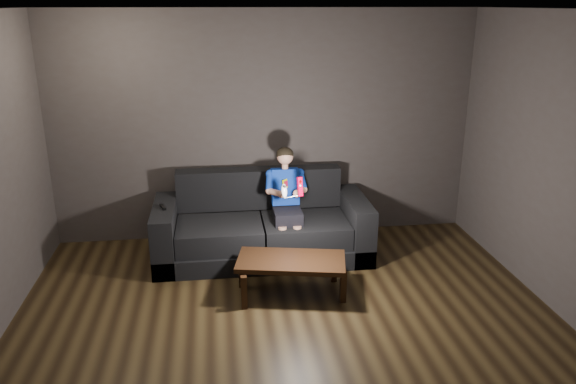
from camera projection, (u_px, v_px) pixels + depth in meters
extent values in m
plane|color=black|center=(294.00, 347.00, 4.72)|extent=(5.00, 5.00, 0.00)
cube|color=#3F3736|center=(265.00, 127.00, 6.64)|extent=(5.00, 0.04, 2.70)
cube|color=white|center=(296.00, 10.00, 3.86)|extent=(5.00, 5.00, 0.02)
cube|color=black|center=(262.00, 247.00, 6.39)|extent=(2.38, 1.03, 0.21)
cube|color=black|center=(220.00, 235.00, 6.16)|extent=(0.93, 0.73, 0.25)
cube|color=black|center=(305.00, 230.00, 6.28)|extent=(0.93, 0.73, 0.25)
cube|color=black|center=(259.00, 188.00, 6.58)|extent=(1.91, 0.24, 0.47)
cube|color=black|center=(165.00, 234.00, 6.19)|extent=(0.24, 1.03, 0.65)
cube|color=black|center=(355.00, 225.00, 6.45)|extent=(0.24, 1.03, 0.65)
cube|color=black|center=(287.00, 216.00, 6.17)|extent=(0.30, 0.38, 0.14)
cube|color=navy|center=(285.00, 186.00, 6.27)|extent=(0.30, 0.22, 0.42)
cube|color=#FFFC00|center=(286.00, 184.00, 6.17)|extent=(0.09, 0.09, 0.10)
cube|color=red|center=(286.00, 184.00, 6.17)|extent=(0.06, 0.06, 0.07)
cylinder|color=tan|center=(285.00, 166.00, 6.20)|extent=(0.07, 0.07, 0.06)
sphere|color=tan|center=(285.00, 156.00, 6.16)|extent=(0.18, 0.18, 0.18)
ellipsoid|color=black|center=(285.00, 154.00, 6.16)|extent=(0.19, 0.19, 0.16)
cylinder|color=navy|center=(269.00, 182.00, 6.16)|extent=(0.08, 0.23, 0.19)
cylinder|color=navy|center=(302.00, 181.00, 6.21)|extent=(0.08, 0.23, 0.19)
cylinder|color=tan|center=(276.00, 191.00, 6.03)|extent=(0.14, 0.24, 0.10)
cylinder|color=tan|center=(301.00, 190.00, 6.07)|extent=(0.14, 0.24, 0.10)
sphere|color=tan|center=(282.00, 194.00, 5.95)|extent=(0.08, 0.08, 0.08)
sphere|color=tan|center=(297.00, 194.00, 5.97)|extent=(0.08, 0.08, 0.08)
cylinder|color=tan|center=(282.00, 242.00, 6.04)|extent=(0.09, 0.09, 0.34)
cylinder|color=tan|center=(297.00, 241.00, 6.06)|extent=(0.09, 0.09, 0.34)
cube|color=#C20028|center=(300.00, 187.00, 5.72)|extent=(0.06, 0.08, 0.20)
cube|color=#750300|center=(300.00, 182.00, 5.68)|extent=(0.03, 0.02, 0.03)
cylinder|color=white|center=(300.00, 188.00, 5.70)|extent=(0.02, 0.01, 0.02)
ellipsoid|color=white|center=(284.00, 191.00, 5.72)|extent=(0.08, 0.10, 0.15)
cylinder|color=black|center=(285.00, 187.00, 5.67)|extent=(0.03, 0.01, 0.03)
cube|color=black|center=(163.00, 207.00, 6.03)|extent=(0.08, 0.16, 0.03)
cube|color=black|center=(163.00, 204.00, 6.07)|extent=(0.02, 0.02, 0.00)
cube|color=black|center=(291.00, 261.00, 5.46)|extent=(1.13, 0.72, 0.05)
cube|color=black|center=(244.00, 292.00, 5.26)|extent=(0.06, 0.06, 0.33)
cube|color=black|center=(343.00, 286.00, 5.38)|extent=(0.06, 0.06, 0.33)
cube|color=black|center=(242.00, 272.00, 5.67)|extent=(0.06, 0.06, 0.33)
cube|color=black|center=(334.00, 266.00, 5.78)|extent=(0.06, 0.06, 0.33)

